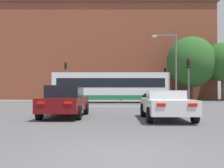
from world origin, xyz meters
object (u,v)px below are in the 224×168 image
at_px(car_roadster_right, 166,105).
at_px(street_lamp_junction, 172,60).
at_px(car_saloon_left, 65,101).
at_px(traffic_light_far_left, 66,75).
at_px(traffic_light_far_right, 165,79).
at_px(pedestrian_waiting, 56,93).
at_px(bus_crossing_lead, 111,87).
at_px(pedestrian_walking_east, 121,93).
at_px(traffic_light_near_right, 189,74).

distance_m(car_roadster_right, street_lamp_junction, 15.07).
bearing_deg(car_saloon_left, traffic_light_far_left, 100.74).
xyz_separation_m(traffic_light_far_right, pedestrian_waiting, (-13.25, 0.07, -1.70)).
distance_m(bus_crossing_lead, pedestrian_waiting, 8.84).
height_order(car_saloon_left, pedestrian_walking_east, pedestrian_walking_east).
relative_size(car_roadster_right, street_lamp_junction, 0.66).
relative_size(bus_crossing_lead, pedestrian_waiting, 6.98).
relative_size(street_lamp_junction, pedestrian_waiting, 4.05).
bearing_deg(car_roadster_right, traffic_light_far_left, 111.24).
xyz_separation_m(street_lamp_junction, pedestrian_waiting, (-12.44, 7.42, -3.17)).
height_order(traffic_light_near_right, street_lamp_junction, street_lamp_junction).
relative_size(car_saloon_left, pedestrian_walking_east, 2.78).
bearing_deg(car_roadster_right, street_lamp_junction, 77.91).
bearing_deg(pedestrian_waiting, traffic_light_far_right, -132.84).
height_order(car_saloon_left, traffic_light_far_left, traffic_light_far_left).
distance_m(car_roadster_right, pedestrian_waiting, 23.58).
bearing_deg(street_lamp_junction, traffic_light_near_right, -80.76).
distance_m(traffic_light_near_right, pedestrian_waiting, 17.27).
bearing_deg(pedestrian_walking_east, street_lamp_junction, -2.10).
distance_m(car_saloon_left, traffic_light_near_right, 12.75).
distance_m(car_roadster_right, traffic_light_far_right, 22.12).
distance_m(car_saloon_left, pedestrian_waiting, 21.01).
bearing_deg(bus_crossing_lead, street_lamp_junction, -106.19).
bearing_deg(traffic_light_far_left, car_roadster_right, -69.54).
xyz_separation_m(car_roadster_right, bus_crossing_lead, (-2.49, 15.97, 0.94)).
bearing_deg(traffic_light_far_left, street_lamp_junction, -31.80).
bearing_deg(traffic_light_far_left, pedestrian_walking_east, 4.73).
xyz_separation_m(traffic_light_far_left, street_lamp_junction, (11.19, -6.94, 1.05)).
bearing_deg(traffic_light_near_right, pedestrian_waiting, 139.43).
height_order(traffic_light_far_left, traffic_light_far_right, traffic_light_far_left).
bearing_deg(pedestrian_walking_east, traffic_light_far_right, 55.12).
xyz_separation_m(car_roadster_right, traffic_light_far_right, (4.07, 21.65, 2.00)).
distance_m(bus_crossing_lead, traffic_light_far_left, 7.70).
bearing_deg(pedestrian_walking_east, traffic_light_near_right, -8.77).
height_order(car_roadster_right, traffic_light_far_right, traffic_light_far_right).
xyz_separation_m(traffic_light_near_right, pedestrian_waiting, (-13.06, 11.18, -1.67)).
distance_m(car_saloon_left, traffic_light_far_left, 20.42).
xyz_separation_m(car_saloon_left, traffic_light_far_left, (-3.30, 20.02, 2.30)).
relative_size(car_roadster_right, traffic_light_far_right, 1.11).
xyz_separation_m(bus_crossing_lead, traffic_light_near_right, (6.37, -5.43, 1.02)).
relative_size(bus_crossing_lead, traffic_light_far_right, 2.90).
bearing_deg(pedestrian_waiting, car_roadster_right, 160.36).
xyz_separation_m(car_roadster_right, traffic_light_far_left, (-7.92, 21.23, 2.41)).
height_order(bus_crossing_lead, traffic_light_near_right, traffic_light_near_right).
relative_size(bus_crossing_lead, street_lamp_junction, 1.72).
bearing_deg(bus_crossing_lead, traffic_light_near_right, -130.45).
distance_m(traffic_light_far_left, street_lamp_junction, 13.20).
distance_m(street_lamp_junction, pedestrian_walking_east, 9.32).
xyz_separation_m(street_lamp_junction, pedestrian_walking_east, (-4.57, 7.48, -3.17)).
xyz_separation_m(bus_crossing_lead, traffic_light_far_right, (6.56, 5.68, 1.05)).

